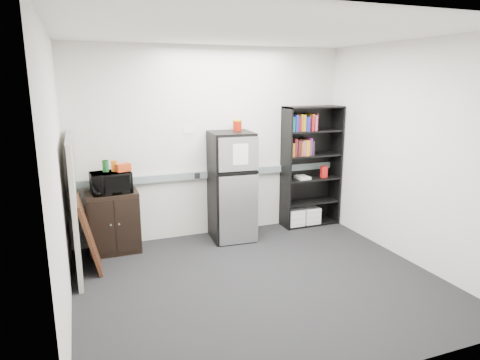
% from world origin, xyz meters
% --- Properties ---
extents(floor, '(4.00, 4.00, 0.00)m').
position_xyz_m(floor, '(0.00, 0.00, 0.00)').
color(floor, black).
rests_on(floor, ground).
extents(wall_back, '(4.00, 0.02, 2.70)m').
position_xyz_m(wall_back, '(0.00, 1.75, 1.35)').
color(wall_back, silver).
rests_on(wall_back, floor).
extents(wall_right, '(0.02, 3.50, 2.70)m').
position_xyz_m(wall_right, '(2.00, 0.00, 1.35)').
color(wall_right, silver).
rests_on(wall_right, floor).
extents(wall_left, '(0.02, 3.50, 2.70)m').
position_xyz_m(wall_left, '(-2.00, 0.00, 1.35)').
color(wall_left, silver).
rests_on(wall_left, floor).
extents(ceiling, '(4.00, 3.50, 0.02)m').
position_xyz_m(ceiling, '(0.00, 0.00, 2.70)').
color(ceiling, white).
rests_on(ceiling, wall_back).
extents(electrical_raceway, '(3.92, 0.05, 0.10)m').
position_xyz_m(electrical_raceway, '(0.00, 1.72, 0.90)').
color(electrical_raceway, gray).
rests_on(electrical_raceway, wall_back).
extents(wall_note, '(0.14, 0.00, 0.10)m').
position_xyz_m(wall_note, '(-0.35, 1.74, 1.55)').
color(wall_note, white).
rests_on(wall_note, wall_back).
extents(bookshelf, '(0.90, 0.34, 1.85)m').
position_xyz_m(bookshelf, '(1.51, 1.57, 0.97)').
color(bookshelf, black).
rests_on(bookshelf, floor).
extents(cubicle_partition, '(0.06, 1.30, 1.62)m').
position_xyz_m(cubicle_partition, '(-1.90, 1.08, 0.81)').
color(cubicle_partition, '#A9A196').
rests_on(cubicle_partition, floor).
extents(cabinet, '(0.65, 0.44, 0.82)m').
position_xyz_m(cabinet, '(-1.45, 1.50, 0.41)').
color(cabinet, black).
rests_on(cabinet, floor).
extents(microwave, '(0.52, 0.38, 0.27)m').
position_xyz_m(microwave, '(-1.45, 1.48, 0.95)').
color(microwave, black).
rests_on(microwave, cabinet).
extents(snack_box_a, '(0.07, 0.05, 0.15)m').
position_xyz_m(snack_box_a, '(-1.50, 1.52, 1.16)').
color(snack_box_a, '#19592B').
rests_on(snack_box_a, microwave).
extents(snack_box_b, '(0.08, 0.06, 0.15)m').
position_xyz_m(snack_box_b, '(-1.50, 1.52, 1.16)').
color(snack_box_b, '#0B330D').
rests_on(snack_box_b, microwave).
extents(snack_box_c, '(0.08, 0.07, 0.14)m').
position_xyz_m(snack_box_c, '(-1.39, 1.52, 1.16)').
color(snack_box_c, '#C45F12').
rests_on(snack_box_c, microwave).
extents(snack_bag, '(0.20, 0.16, 0.10)m').
position_xyz_m(snack_bag, '(-1.29, 1.47, 1.14)').
color(snack_bag, '#B93612').
rests_on(snack_bag, microwave).
extents(refrigerator, '(0.61, 0.64, 1.54)m').
position_xyz_m(refrigerator, '(0.17, 1.42, 0.77)').
color(refrigerator, black).
rests_on(refrigerator, floor).
extents(coffee_can, '(0.13, 0.13, 0.17)m').
position_xyz_m(coffee_can, '(0.31, 1.55, 1.62)').
color(coffee_can, '#9D1607').
rests_on(coffee_can, refrigerator).
extents(framed_poster, '(0.23, 0.69, 0.87)m').
position_xyz_m(framed_poster, '(-1.77, 1.09, 0.44)').
color(framed_poster, '#321A0D').
rests_on(framed_poster, floor).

